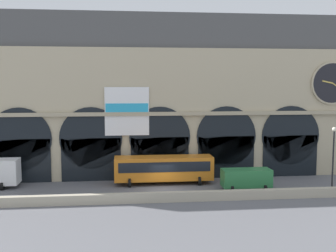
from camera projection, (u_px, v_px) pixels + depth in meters
ground_plane at (164, 190)px, 43.16m from camera, size 200.00×200.00×0.00m
quay_parapet_wall at (169, 197)px, 38.78m from camera, size 90.00×0.70×0.93m
station_building at (158, 98)px, 49.95m from camera, size 49.29×6.09×19.48m
bus_center at (164, 168)px, 45.67m from camera, size 11.00×3.25×3.10m
van_mideast at (246, 178)px, 43.23m from camera, size 5.20×2.48×2.20m
street_lamp_quayside at (333, 152)px, 40.97m from camera, size 0.44×0.44×6.90m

